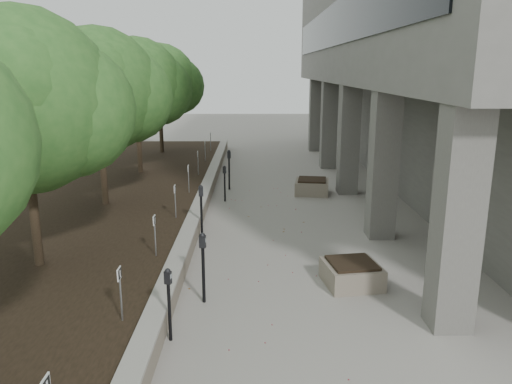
{
  "coord_description": "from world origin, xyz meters",
  "views": [
    {
      "loc": [
        -0.12,
        -7.16,
        4.55
      ],
      "look_at": [
        -0.05,
        5.96,
        1.29
      ],
      "focal_mm": 34.8,
      "sensor_mm": 36.0,
      "label": 1
    }
  ],
  "objects_px": {
    "crabapple_tree_4": "(137,106)",
    "planter_front": "(352,273)",
    "parking_meter_3": "(201,211)",
    "parking_meter_4": "(225,184)",
    "parking_meter_1": "(169,305)",
    "parking_meter_5": "(229,170)",
    "parking_meter_2": "(203,268)",
    "planter_back": "(312,186)",
    "crabapple_tree_3": "(99,117)",
    "crabapple_tree_5": "(160,98)",
    "crabapple_tree_2": "(26,141)"
  },
  "relations": [
    {
      "from": "crabapple_tree_2",
      "to": "crabapple_tree_5",
      "type": "xyz_separation_m",
      "value": [
        0.0,
        15.0,
        0.0
      ]
    },
    {
      "from": "crabapple_tree_2",
      "to": "parking_meter_2",
      "type": "xyz_separation_m",
      "value": [
        3.69,
        -1.03,
        -2.39
      ]
    },
    {
      "from": "crabapple_tree_4",
      "to": "planter_front",
      "type": "distance_m",
      "value": 12.59
    },
    {
      "from": "crabapple_tree_3",
      "to": "parking_meter_5",
      "type": "xyz_separation_m",
      "value": [
        3.75,
        3.57,
        -2.35
      ]
    },
    {
      "from": "crabapple_tree_5",
      "to": "parking_meter_2",
      "type": "bearing_deg",
      "value": -77.04
    },
    {
      "from": "crabapple_tree_5",
      "to": "parking_meter_5",
      "type": "height_order",
      "value": "crabapple_tree_5"
    },
    {
      "from": "parking_meter_3",
      "to": "parking_meter_4",
      "type": "height_order",
      "value": "parking_meter_3"
    },
    {
      "from": "parking_meter_4",
      "to": "planter_front",
      "type": "bearing_deg",
      "value": -53.46
    },
    {
      "from": "parking_meter_2",
      "to": "parking_meter_3",
      "type": "bearing_deg",
      "value": 105.69
    },
    {
      "from": "crabapple_tree_4",
      "to": "planter_front",
      "type": "bearing_deg",
      "value": -56.3
    },
    {
      "from": "crabapple_tree_2",
      "to": "crabapple_tree_4",
      "type": "xyz_separation_m",
      "value": [
        0.0,
        10.0,
        0.0
      ]
    },
    {
      "from": "parking_meter_5",
      "to": "crabapple_tree_4",
      "type": "bearing_deg",
      "value": 152.78
    },
    {
      "from": "parking_meter_4",
      "to": "planter_front",
      "type": "relative_size",
      "value": 1.13
    },
    {
      "from": "parking_meter_2",
      "to": "planter_front",
      "type": "xyz_separation_m",
      "value": [
        3.12,
        0.82,
        -0.47
      ]
    },
    {
      "from": "parking_meter_2",
      "to": "planter_back",
      "type": "height_order",
      "value": "parking_meter_2"
    },
    {
      "from": "crabapple_tree_5",
      "to": "crabapple_tree_4",
      "type": "bearing_deg",
      "value": -90.0
    },
    {
      "from": "crabapple_tree_2",
      "to": "crabapple_tree_4",
      "type": "relative_size",
      "value": 1.0
    },
    {
      "from": "crabapple_tree_5",
      "to": "planter_front",
      "type": "bearing_deg",
      "value": -65.89
    },
    {
      "from": "crabapple_tree_5",
      "to": "parking_meter_1",
      "type": "relative_size",
      "value": 4.09
    },
    {
      "from": "parking_meter_1",
      "to": "parking_meter_4",
      "type": "bearing_deg",
      "value": 105.3
    },
    {
      "from": "crabapple_tree_5",
      "to": "parking_meter_3",
      "type": "distance_m",
      "value": 12.73
    },
    {
      "from": "crabapple_tree_2",
      "to": "planter_front",
      "type": "bearing_deg",
      "value": -1.73
    },
    {
      "from": "crabapple_tree_3",
      "to": "parking_meter_4",
      "type": "bearing_deg",
      "value": 25.85
    },
    {
      "from": "crabapple_tree_5",
      "to": "planter_back",
      "type": "bearing_deg",
      "value": -46.06
    },
    {
      "from": "planter_front",
      "to": "parking_meter_3",
      "type": "bearing_deg",
      "value": 138.62
    },
    {
      "from": "crabapple_tree_2",
      "to": "parking_meter_4",
      "type": "bearing_deg",
      "value": 61.55
    },
    {
      "from": "parking_meter_5",
      "to": "planter_back",
      "type": "bearing_deg",
      "value": -18.95
    },
    {
      "from": "parking_meter_3",
      "to": "parking_meter_4",
      "type": "distance_m",
      "value": 3.88
    },
    {
      "from": "parking_meter_1",
      "to": "planter_back",
      "type": "relative_size",
      "value": 1.09
    },
    {
      "from": "crabapple_tree_5",
      "to": "planter_back",
      "type": "xyz_separation_m",
      "value": [
        6.87,
        -7.13,
        -2.84
      ]
    },
    {
      "from": "crabapple_tree_2",
      "to": "parking_meter_2",
      "type": "bearing_deg",
      "value": -15.55
    },
    {
      "from": "planter_front",
      "to": "parking_meter_1",
      "type": "bearing_deg",
      "value": -147.56
    },
    {
      "from": "planter_back",
      "to": "crabapple_tree_5",
      "type": "bearing_deg",
      "value": 133.94
    },
    {
      "from": "crabapple_tree_4",
      "to": "parking_meter_5",
      "type": "xyz_separation_m",
      "value": [
        3.75,
        -1.43,
        -2.35
      ]
    },
    {
      "from": "parking_meter_1",
      "to": "parking_meter_4",
      "type": "height_order",
      "value": "parking_meter_1"
    },
    {
      "from": "crabapple_tree_3",
      "to": "parking_meter_4",
      "type": "relative_size",
      "value": 4.24
    },
    {
      "from": "parking_meter_1",
      "to": "parking_meter_5",
      "type": "relative_size",
      "value": 0.86
    },
    {
      "from": "parking_meter_4",
      "to": "parking_meter_5",
      "type": "relative_size",
      "value": 0.83
    },
    {
      "from": "crabapple_tree_3",
      "to": "parking_meter_1",
      "type": "height_order",
      "value": "crabapple_tree_3"
    },
    {
      "from": "crabapple_tree_5",
      "to": "parking_meter_2",
      "type": "distance_m",
      "value": 16.62
    },
    {
      "from": "crabapple_tree_2",
      "to": "parking_meter_5",
      "type": "relative_size",
      "value": 3.51
    },
    {
      "from": "crabapple_tree_3",
      "to": "parking_meter_2",
      "type": "xyz_separation_m",
      "value": [
        3.69,
        -6.03,
        -2.39
      ]
    },
    {
      "from": "crabapple_tree_5",
      "to": "parking_meter_5",
      "type": "xyz_separation_m",
      "value": [
        3.75,
        -6.43,
        -2.35
      ]
    },
    {
      "from": "parking_meter_1",
      "to": "crabapple_tree_3",
      "type": "bearing_deg",
      "value": 131.45
    },
    {
      "from": "parking_meter_2",
      "to": "crabapple_tree_3",
      "type": "bearing_deg",
      "value": 130.83
    },
    {
      "from": "parking_meter_2",
      "to": "parking_meter_5",
      "type": "distance_m",
      "value": 9.6
    },
    {
      "from": "crabapple_tree_4",
      "to": "crabapple_tree_5",
      "type": "bearing_deg",
      "value": 90.0
    },
    {
      "from": "crabapple_tree_3",
      "to": "parking_meter_1",
      "type": "bearing_deg",
      "value": -66.48
    },
    {
      "from": "crabapple_tree_4",
      "to": "planter_front",
      "type": "relative_size",
      "value": 4.8
    },
    {
      "from": "parking_meter_4",
      "to": "crabapple_tree_2",
      "type": "bearing_deg",
      "value": -106.06
    }
  ]
}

